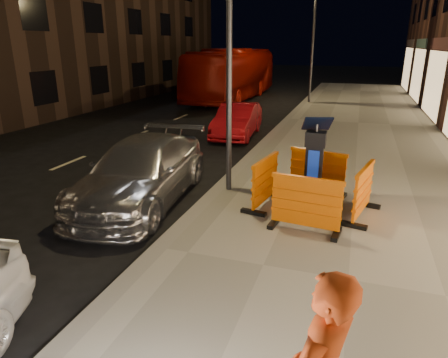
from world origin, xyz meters
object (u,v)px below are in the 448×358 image
(barrier_bldgside, at_px, (363,192))
(barrier_back, at_px, (317,173))
(parking_kiosk, at_px, (314,167))
(car_silver, at_px, (144,200))
(car_red, at_px, (237,136))
(barrier_front, at_px, (306,204))
(barrier_kerbside, at_px, (265,182))
(bus_doubledecker, at_px, (233,99))

(barrier_bldgside, bearing_deg, barrier_back, 58.16)
(parking_kiosk, distance_m, barrier_bldgside, 1.03)
(parking_kiosk, xyz_separation_m, car_silver, (-3.64, -0.27, -1.05))
(parking_kiosk, height_order, barrier_bldgside, parking_kiosk)
(barrier_bldgside, xyz_separation_m, car_red, (-4.44, 6.57, -0.65))
(car_red, bearing_deg, parking_kiosk, -66.39)
(barrier_front, height_order, car_red, barrier_front)
(barrier_back, xyz_separation_m, barrier_kerbside, (-0.95, -0.95, 0.00))
(bus_doubledecker, bearing_deg, car_silver, -78.91)
(barrier_bldgside, distance_m, car_silver, 4.64)
(car_red, distance_m, bus_doubledecker, 10.53)
(car_red, bearing_deg, car_silver, -95.63)
(barrier_back, bearing_deg, barrier_bldgside, -30.84)
(car_silver, xyz_separation_m, bus_doubledecker, (-3.09, 16.86, 0.00))
(barrier_front, bearing_deg, barrier_bldgside, 51.16)
(barrier_kerbside, xyz_separation_m, car_silver, (-2.69, -0.27, -0.65))
(bus_doubledecker, bearing_deg, barrier_front, -68.31)
(parking_kiosk, xyz_separation_m, car_red, (-3.49, 6.57, -1.05))
(barrier_bldgside, relative_size, car_red, 0.35)
(barrier_front, distance_m, car_red, 8.31)
(parking_kiosk, relative_size, car_red, 0.49)
(parking_kiosk, height_order, barrier_back, parking_kiosk)
(barrier_front, bearing_deg, parking_kiosk, 96.16)
(parking_kiosk, distance_m, bus_doubledecker, 17.93)
(car_silver, distance_m, bus_doubledecker, 17.14)
(barrier_front, height_order, barrier_back, same)
(car_red, bearing_deg, barrier_back, -62.53)
(parking_kiosk, xyz_separation_m, barrier_bldgside, (0.95, 0.00, -0.40))
(barrier_front, xyz_separation_m, barrier_kerbside, (-0.95, 0.95, 0.00))
(parking_kiosk, relative_size, car_silver, 0.39)
(car_silver, distance_m, car_red, 6.84)
(barrier_front, distance_m, barrier_bldgside, 1.34)
(barrier_back, relative_size, bus_doubledecker, 0.12)
(barrier_front, distance_m, barrier_back, 1.90)
(barrier_back, relative_size, car_red, 0.35)
(barrier_front, xyz_separation_m, barrier_bldgside, (0.95, 0.95, 0.00))
(barrier_back, xyz_separation_m, barrier_bldgside, (0.95, -0.95, 0.00))
(barrier_kerbside, height_order, bus_doubledecker, bus_doubledecker)
(barrier_bldgside, bearing_deg, barrier_kerbside, 103.16)
(car_red, bearing_deg, barrier_front, -69.47)
(barrier_bldgside, bearing_deg, barrier_front, 148.16)
(barrier_bldgside, height_order, car_red, barrier_bldgside)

